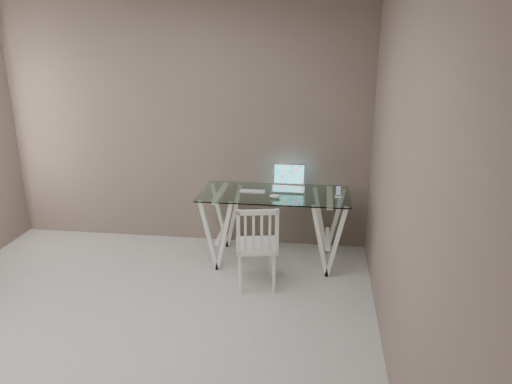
% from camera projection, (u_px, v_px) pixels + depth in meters
% --- Properties ---
extents(room, '(4.50, 4.52, 2.71)m').
position_uv_depth(room, '(81.00, 129.00, 3.20)').
color(room, '#B2B0AB').
rests_on(room, ground).
extents(desk, '(1.50, 0.70, 0.75)m').
position_uv_depth(desk, '(274.00, 227.00, 5.14)').
color(desk, silver).
rests_on(desk, ground).
extents(chair, '(0.44, 0.44, 0.83)m').
position_uv_depth(chair, '(257.00, 244.00, 4.55)').
color(chair, white).
rests_on(chair, ground).
extents(laptop, '(0.34, 0.31, 0.23)m').
position_uv_depth(laptop, '(288.00, 183.00, 5.17)').
color(laptop, '#BCBCC1').
rests_on(laptop, desk).
extents(keyboard, '(0.28, 0.12, 0.01)m').
position_uv_depth(keyboard, '(252.00, 191.00, 5.07)').
color(keyboard, silver).
rests_on(keyboard, desk).
extents(mouse, '(0.11, 0.06, 0.03)m').
position_uv_depth(mouse, '(275.00, 196.00, 4.88)').
color(mouse, white).
rests_on(mouse, desk).
extents(phone_dock, '(0.06, 0.06, 0.12)m').
position_uv_depth(phone_dock, '(338.00, 194.00, 4.90)').
color(phone_dock, white).
rests_on(phone_dock, desk).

